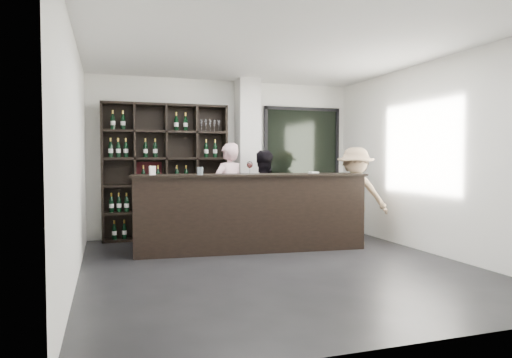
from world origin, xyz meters
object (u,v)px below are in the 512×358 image
object	(u,v)px
wine_shelf	(166,172)
taster_black	(262,195)
tasting_counter	(250,212)
taster_pink	(228,192)
customer	(355,196)

from	to	relation	value
wine_shelf	taster_black	world-z (taller)	wine_shelf
wine_shelf	taster_black	xyz separation A→B (m)	(1.60, -0.65, -0.41)
wine_shelf	tasting_counter	bearing A→B (deg)	-52.57
tasting_counter	taster_black	size ratio (longest dim) A/B	2.29
taster_pink	taster_black	size ratio (longest dim) A/B	1.08
taster_pink	taster_black	distance (m)	0.60
wine_shelf	tasting_counter	size ratio (longest dim) A/B	0.66
wine_shelf	tasting_counter	xyz separation A→B (m)	(1.12, -1.47, -0.60)
wine_shelf	taster_pink	distance (m)	1.21
wine_shelf	tasting_counter	world-z (taller)	wine_shelf
tasting_counter	customer	world-z (taller)	customer
tasting_counter	customer	size ratio (longest dim) A/B	2.23
taster_black	customer	bearing A→B (deg)	159.25
tasting_counter	taster_black	xyz separation A→B (m)	(0.47, 0.82, 0.19)
tasting_counter	taster_pink	size ratio (longest dim) A/B	2.12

